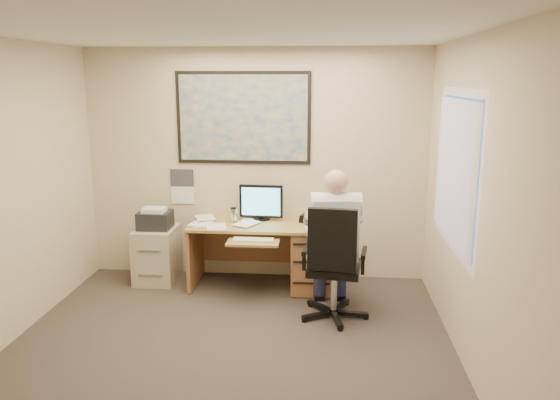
# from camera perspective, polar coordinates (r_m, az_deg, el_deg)

# --- Properties ---
(room_shell) EXTENTS (4.00, 4.50, 2.70)m
(room_shell) POSITION_cam_1_polar(r_m,az_deg,el_deg) (4.25, -6.48, -1.08)
(room_shell) COLOR #38312B
(room_shell) RESTS_ON ground
(desk) EXTENTS (1.60, 0.97, 1.15)m
(desk) POSITION_cam_1_polar(r_m,az_deg,el_deg) (6.25, 1.18, -5.13)
(desk) COLOR #A98A48
(desk) RESTS_ON ground
(world_map) EXTENTS (1.56, 0.03, 1.06)m
(world_map) POSITION_cam_1_polar(r_m,az_deg,el_deg) (6.36, -3.86, 8.54)
(world_map) COLOR #1E4C93
(world_map) RESTS_ON room_shell
(wall_calendar) EXTENTS (0.28, 0.01, 0.42)m
(wall_calendar) POSITION_cam_1_polar(r_m,az_deg,el_deg) (6.63, -10.16, 1.39)
(wall_calendar) COLOR white
(wall_calendar) RESTS_ON room_shell
(window_blinds) EXTENTS (0.06, 1.40, 1.30)m
(window_blinds) POSITION_cam_1_polar(r_m,az_deg,el_deg) (5.04, 17.94, 2.88)
(window_blinds) COLOR silver
(window_blinds) RESTS_ON room_shell
(filing_cabinet) EXTENTS (0.46, 0.55, 0.89)m
(filing_cabinet) POSITION_cam_1_polar(r_m,az_deg,el_deg) (6.59, -12.75, -5.07)
(filing_cabinet) COLOR #B8AF94
(filing_cabinet) RESTS_ON ground
(office_chair) EXTENTS (0.78, 0.78, 1.18)m
(office_chair) POSITION_cam_1_polar(r_m,az_deg,el_deg) (5.48, 5.75, -8.94)
(office_chair) COLOR black
(office_chair) RESTS_ON ground
(person) EXTENTS (0.70, 0.94, 1.49)m
(person) POSITION_cam_1_polar(r_m,az_deg,el_deg) (5.42, 5.76, -4.64)
(person) COLOR silver
(person) RESTS_ON office_chair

